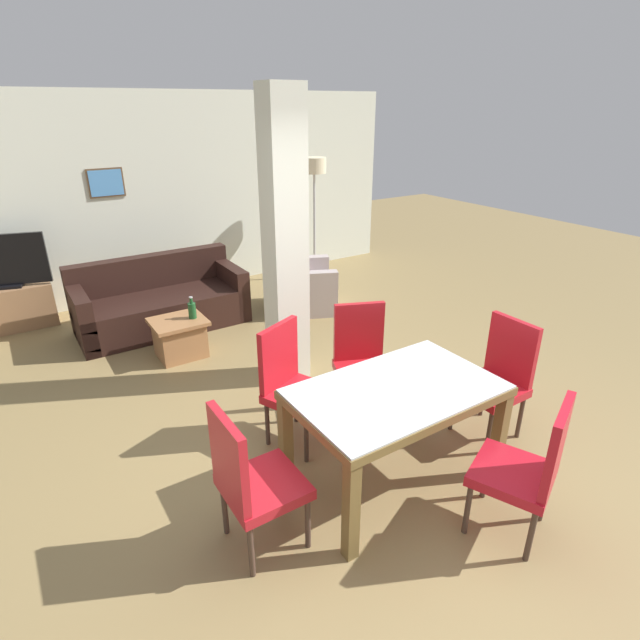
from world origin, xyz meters
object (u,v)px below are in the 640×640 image
dining_chair_far_right (362,358)px  armchair (298,288)px  dining_chair_head_right (498,375)px  sofa (161,304)px  coffee_table (180,337)px  tv_stand (8,308)px  floor_lamp (314,177)px  dining_chair_far_left (292,381)px  bottle (192,310)px  dining_table (395,409)px  dining_chair_head_left (250,478)px  dining_chair_near_right (529,466)px

dining_chair_far_right → armchair: size_ratio=0.89×
dining_chair_head_right → armchair: (0.04, 3.23, -0.25)m
dining_chair_head_right → armchair: 3.24m
sofa → coffee_table: (-0.08, -0.91, -0.07)m
tv_stand → floor_lamp: floor_lamp is taller
dining_chair_far_left → armchair: dining_chair_far_left is taller
dining_chair_far_left → bottle: bearing=-108.8°
dining_table → dining_chair_head_left: 1.11m
dining_chair_head_right → dining_chair_far_left: (-1.44, 0.83, 0.00)m
sofa → armchair: bearing=166.3°
dining_chair_far_right → floor_lamp: floor_lamp is taller
dining_chair_near_right → dining_chair_head_left: same height
dining_chair_head_right → coffee_table: (-1.73, 2.73, -0.31)m
dining_chair_head_left → sofa: (0.54, 3.64, -0.24)m
tv_stand → dining_chair_far_left: bearing=-64.4°
armchair → dining_chair_head_right: bearing=23.3°
coffee_table → tv_stand: size_ratio=0.56×
dining_chair_far_right → floor_lamp: bearing=-93.5°
sofa → coffee_table: bearing=85.1°
sofa → bottle: (0.08, -0.94, 0.23)m
dining_chair_far_right → armchair: (0.78, 2.40, -0.25)m
bottle → dining_chair_head_right: bearing=-59.7°
dining_table → dining_chair_far_left: size_ratio=1.44×
dining_chair_near_right → sofa: size_ratio=0.50×
dining_chair_far_right → bottle: (-0.84, 1.87, -0.01)m
coffee_table → dining_chair_head_right: bearing=-57.6°
dining_chair_head_right → tv_stand: size_ratio=0.99×
dining_chair_far_right → tv_stand: dining_chair_far_right is taller
dining_chair_head_left → coffee_table: (0.46, 2.73, -0.31)m
floor_lamp → bottle: bearing=-149.2°
dining_table → dining_chair_far_left: dining_chair_far_left is taller
dining_chair_far_left → sofa: (-0.21, 2.82, -0.24)m
dining_table → floor_lamp: 4.74m
dining_chair_near_right → floor_lamp: 5.37m
dining_chair_head_left → bottle: dining_chair_head_left is taller
dining_chair_head_left → tv_stand: bearing=-167.3°
dining_chair_far_right → dining_chair_near_right: bearing=112.8°
floor_lamp → dining_chair_far_left: bearing=-125.0°
floor_lamp → dining_chair_near_right: bearing=-108.3°
dining_table → dining_chair_near_right: bearing=-66.9°
dining_chair_head_left → coffee_table: dining_chair_head_left is taller
coffee_table → bottle: (0.16, -0.03, 0.30)m
dining_chair_far_left → tv_stand: bearing=-87.4°
dining_chair_far_right → tv_stand: (-2.48, 3.72, -0.26)m
dining_table → bottle: 2.74m
dining_chair_near_right → coffee_table: bearing=82.5°
dining_chair_far_left → sofa: 2.84m
sofa → armchair: sofa is taller
armchair → floor_lamp: 1.81m
dining_chair_head_right → floor_lamp: size_ratio=0.54×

